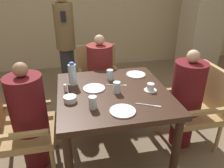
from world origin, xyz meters
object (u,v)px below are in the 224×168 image
Objects in this scene: diner_in_left_chair at (30,117)px; chair_right_side at (197,105)px; bowl_small at (70,99)px; diner_in_right_chair at (186,99)px; chair_left_side at (15,126)px; chair_far_side at (99,77)px; glass_tall_far at (93,102)px; standing_host at (66,41)px; teacup_with_saucer at (151,88)px; plate_main_left at (122,111)px; diner_in_far_chair at (100,76)px; water_bottle at (72,74)px; glass_tall_near at (110,75)px; plate_main_right at (136,74)px; glass_tall_mid at (117,87)px; plate_dessert_center at (94,88)px.

diner_in_left_chair is 1.70m from chair_right_side.
diner_in_right_chair is at bearing 5.24° from bowl_small.
chair_far_side is at bearing 45.51° from chair_left_side.
diner_in_right_chair is at bearing 14.32° from glass_tall_far.
standing_host is 13.44× the size of teacup_with_saucer.
diner_in_right_chair is (1.70, 0.00, 0.08)m from chair_left_side.
chair_far_side is 1.10m from teacup_with_saucer.
diner_in_far_chair is at bearing 89.94° from plate_main_left.
glass_tall_near is at bearing 6.04° from water_bottle.
plate_main_right is at bearing 10.13° from glass_tall_near.
glass_tall_far is at bearing -165.68° from diner_in_right_chair.
diner_in_far_chair is at bearing 124.44° from plate_main_right.
glass_tall_mid reaches higher than plate_main_right.
plate_dessert_center is (0.23, -1.35, -0.12)m from standing_host.
diner_in_left_chair is at bearing 0.00° from chair_left_side.
chair_right_side is at bearing -28.36° from plate_main_right.
standing_host is 1.70m from glass_tall_far.
chair_right_side is 8.29× the size of glass_tall_near.
glass_tall_mid is (0.95, -0.03, 0.32)m from chair_left_side.
diner_in_right_chair is at bearing -50.31° from chair_far_side.
teacup_with_saucer is 1.07× the size of bowl_small.
glass_tall_mid is (0.20, -0.12, 0.05)m from plate_dessert_center.
plate_main_left is 0.90× the size of water_bottle.
diner_in_far_chair is 0.86m from glass_tall_mid.
chair_far_side reaches higher than glass_tall_near.
plate_main_left and plate_main_right have the same top height.
diner_in_far_chair is 0.73m from water_bottle.
glass_tall_mid is at bearing 41.72° from glass_tall_far.
standing_host reaches higher than plate_dessert_center.
standing_host reaches higher than glass_tall_near.
glass_tall_mid is 1.00× the size of glass_tall_far.
bowl_small is (-0.23, -0.19, 0.02)m from plate_dessert_center.
standing_host reaches higher than plate_main_left.
bowl_small is 1.05× the size of glass_tall_far.
standing_host is at bearing 96.02° from glass_tall_far.
standing_host is (-0.40, 0.64, 0.31)m from diner_in_far_chair.
teacup_with_saucer is at bearing -45.36° from glass_tall_near.
diner_in_right_chair reaches higher than glass_tall_near.
diner_in_right_chair reaches higher than bowl_small.
plate_main_left is 0.63m from glass_tall_near.
plate_main_right is 1.75× the size of teacup_with_saucer.
teacup_with_saucer is 0.32m from glass_tall_mid.
chair_far_side is 0.74m from glass_tall_near.
water_bottle reaches higher than glass_tall_near.
plate_main_left is at bearing -90.06° from diner_in_far_chair.
plate_dessert_center is 1.97× the size of glass_tall_near.
chair_right_side is at bearing -4.40° from plate_dessert_center.
diner_in_far_chair reaches higher than plate_main_left.
chair_right_side is 0.73m from plate_main_right.
plate_main_right is (0.32, -0.62, 0.27)m from chair_far_side.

